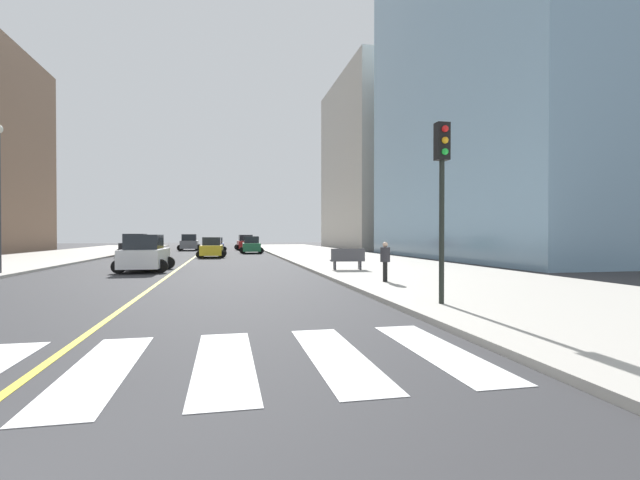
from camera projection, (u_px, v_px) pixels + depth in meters
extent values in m
cube|color=#B2ADA3|center=(402.00, 270.00, 24.62)|extent=(10.00, 120.00, 0.15)
cube|color=silver|center=(100.00, 369.00, 6.63)|extent=(0.90, 4.00, 0.01)
cube|color=silver|center=(224.00, 362.00, 7.01)|extent=(0.90, 4.00, 0.01)
cube|color=silver|center=(336.00, 356.00, 7.38)|extent=(0.90, 4.00, 0.01)
cube|color=silver|center=(437.00, 350.00, 7.75)|extent=(0.90, 4.00, 0.01)
cube|color=yellow|center=(196.00, 256.00, 41.67)|extent=(0.16, 80.00, 0.01)
cube|color=#B2ADA3|center=(395.00, 165.00, 68.62)|extent=(18.00, 24.00, 25.40)
cube|color=black|center=(136.00, 248.00, 41.38)|extent=(2.19, 4.68, 0.99)
cube|color=#1E2328|center=(135.00, 238.00, 41.10)|extent=(1.81, 2.35, 0.84)
cylinder|color=black|center=(150.00, 252.00, 43.03)|extent=(0.76, 0.26, 0.75)
cylinder|color=black|center=(126.00, 252.00, 42.55)|extent=(0.76, 0.26, 0.75)
cylinder|color=black|center=(146.00, 253.00, 40.23)|extent=(0.76, 0.26, 0.75)
cylinder|color=black|center=(120.00, 253.00, 39.74)|extent=(0.76, 0.26, 0.75)
cube|color=red|center=(246.00, 244.00, 57.77)|extent=(2.16, 4.48, 0.95)
cube|color=#1E2328|center=(245.00, 238.00, 58.01)|extent=(1.76, 2.27, 0.80)
cylinder|color=black|center=(238.00, 248.00, 56.20)|extent=(0.72, 0.26, 0.71)
cylinder|color=black|center=(255.00, 248.00, 56.69)|extent=(0.72, 0.26, 0.71)
cylinder|color=black|center=(237.00, 247.00, 58.85)|extent=(0.72, 0.26, 0.71)
cylinder|color=black|center=(253.00, 247.00, 59.35)|extent=(0.72, 0.26, 0.71)
cube|color=silver|center=(145.00, 258.00, 24.48)|extent=(2.09, 4.51, 0.96)
cube|color=#1E2328|center=(144.00, 242.00, 24.21)|extent=(1.74, 2.27, 0.81)
cylinder|color=black|center=(168.00, 263.00, 26.04)|extent=(0.73, 0.25, 0.73)
cylinder|color=black|center=(131.00, 263.00, 25.65)|extent=(0.73, 0.25, 0.73)
cylinder|color=black|center=(161.00, 266.00, 23.32)|extent=(0.73, 0.25, 0.73)
cylinder|color=black|center=(119.00, 267.00, 22.92)|extent=(0.73, 0.25, 0.73)
cube|color=gold|center=(212.00, 250.00, 39.16)|extent=(1.93, 4.03, 0.85)
cube|color=#1E2328|center=(212.00, 241.00, 39.38)|extent=(1.58, 2.03, 0.72)
cylinder|color=black|center=(200.00, 254.00, 37.79)|extent=(0.65, 0.23, 0.64)
cylinder|color=black|center=(222.00, 254.00, 38.11)|extent=(0.65, 0.23, 0.64)
cylinder|color=black|center=(202.00, 253.00, 40.22)|extent=(0.65, 0.23, 0.64)
cylinder|color=black|center=(223.00, 253.00, 40.54)|extent=(0.65, 0.23, 0.64)
cube|color=slate|center=(189.00, 244.00, 56.76)|extent=(2.17, 4.62, 0.98)
cube|color=#1E2328|center=(189.00, 238.00, 56.48)|extent=(1.79, 2.33, 0.83)
cylinder|color=black|center=(199.00, 247.00, 58.38)|extent=(0.75, 0.26, 0.74)
cylinder|color=black|center=(182.00, 247.00, 57.90)|extent=(0.75, 0.26, 0.74)
cylinder|color=black|center=(198.00, 248.00, 55.62)|extent=(0.75, 0.26, 0.74)
cylinder|color=black|center=(180.00, 248.00, 55.14)|extent=(0.75, 0.26, 0.74)
cube|color=#236B42|center=(251.00, 247.00, 48.11)|extent=(1.94, 4.11, 0.87)
cube|color=#1E2328|center=(251.00, 240.00, 48.33)|extent=(1.60, 2.07, 0.73)
cylinder|color=black|center=(243.00, 251.00, 46.70)|extent=(0.66, 0.23, 0.66)
cylinder|color=black|center=(261.00, 251.00, 47.04)|extent=(0.66, 0.23, 0.66)
cylinder|color=black|center=(242.00, 250.00, 49.18)|extent=(0.66, 0.23, 0.66)
cylinder|color=black|center=(260.00, 250.00, 49.52)|extent=(0.66, 0.23, 0.66)
cube|color=#2D479E|center=(216.00, 247.00, 51.36)|extent=(1.76, 3.79, 0.81)
cube|color=#1E2328|center=(216.00, 240.00, 51.57)|extent=(1.46, 1.91, 0.68)
cylinder|color=black|center=(208.00, 250.00, 50.05)|extent=(0.61, 0.21, 0.61)
cylinder|color=black|center=(224.00, 250.00, 50.38)|extent=(0.61, 0.21, 0.61)
cylinder|color=black|center=(209.00, 249.00, 52.34)|extent=(0.61, 0.21, 0.61)
cylinder|color=black|center=(224.00, 249.00, 52.67)|extent=(0.61, 0.21, 0.61)
cylinder|color=black|center=(442.00, 232.00, 12.00)|extent=(0.14, 0.14, 3.84)
cube|color=black|center=(442.00, 142.00, 11.97)|extent=(0.36, 0.28, 1.00)
sphere|color=red|center=(445.00, 129.00, 11.79)|extent=(0.18, 0.18, 0.18)
sphere|color=orange|center=(445.00, 140.00, 11.80)|extent=(0.18, 0.18, 0.18)
sphere|color=green|center=(445.00, 152.00, 11.80)|extent=(0.18, 0.18, 0.18)
cube|color=#47474C|center=(347.00, 261.00, 23.71)|extent=(1.84, 0.73, 0.08)
cube|color=#47474C|center=(348.00, 254.00, 23.46)|extent=(1.80, 0.23, 0.60)
cube|color=#2D2D33|center=(335.00, 266.00, 23.63)|extent=(0.14, 0.48, 0.44)
cube|color=#2D2D33|center=(360.00, 265.00, 23.79)|extent=(0.14, 0.48, 0.44)
cylinder|color=black|center=(385.00, 272.00, 17.57)|extent=(0.18, 0.18, 0.77)
cylinder|color=black|center=(385.00, 272.00, 17.73)|extent=(0.18, 0.18, 0.77)
cylinder|color=#2D2D33|center=(385.00, 255.00, 17.64)|extent=(0.39, 0.39, 0.58)
sphere|color=beige|center=(385.00, 245.00, 17.64)|extent=(0.21, 0.21, 0.21)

